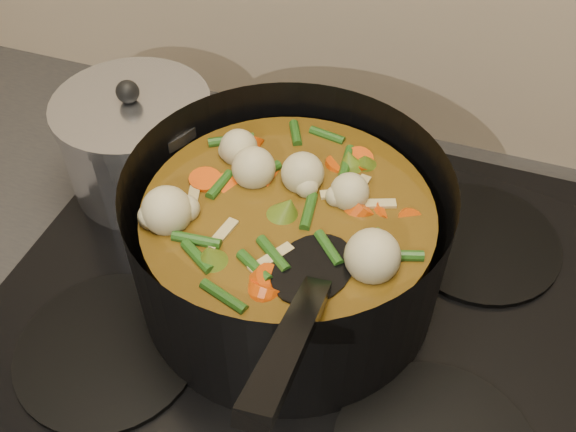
% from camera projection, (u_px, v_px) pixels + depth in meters
% --- Properties ---
extents(stovetop, '(0.62, 0.54, 0.03)m').
position_uv_depth(stovetop, '(306.00, 297.00, 0.68)').
color(stovetop, black).
rests_on(stovetop, counter).
extents(stockpot, '(0.33, 0.42, 0.22)m').
position_uv_depth(stockpot, '(288.00, 241.00, 0.63)').
color(stockpot, black).
rests_on(stockpot, stovetop).
extents(saucepan, '(0.18, 0.18, 0.15)m').
position_uv_depth(saucepan, '(139.00, 143.00, 0.75)').
color(saucepan, silver).
rests_on(saucepan, stovetop).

